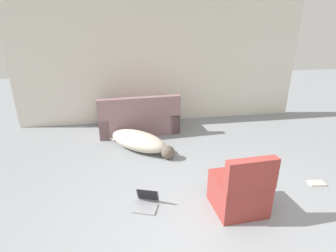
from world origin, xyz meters
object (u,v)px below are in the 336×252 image
at_px(couch, 138,119).
at_px(laptop_open, 147,200).
at_px(book_cream, 317,183).
at_px(side_chair, 240,190).
at_px(dog, 140,141).
at_px(cat, 245,167).

height_order(couch, laptop_open, couch).
relative_size(couch, book_cream, 7.08).
distance_m(couch, side_chair, 3.06).
relative_size(couch, laptop_open, 4.59).
bearing_deg(dog, cat, 9.37).
xyz_separation_m(dog, book_cream, (2.50, -1.56, -0.15)).
relative_size(couch, cat, 3.45).
bearing_deg(couch, book_cream, 130.36).
relative_size(couch, side_chair, 2.10).
bearing_deg(book_cream, side_chair, -166.01).
bearing_deg(dog, laptop_open, -47.28).
distance_m(couch, book_cream, 3.53).
distance_m(laptop_open, side_chair, 1.19).
xyz_separation_m(couch, side_chair, (1.08, -2.86, 0.01)).
relative_size(dog, cat, 2.69).
bearing_deg(side_chair, cat, -122.82).
distance_m(couch, cat, 2.57).
height_order(laptop_open, side_chair, side_chair).
height_order(book_cream, side_chair, side_chair).
bearing_deg(side_chair, dog, -62.63).
xyz_separation_m(couch, book_cream, (2.46, -2.52, -0.26)).
distance_m(dog, cat, 1.93).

